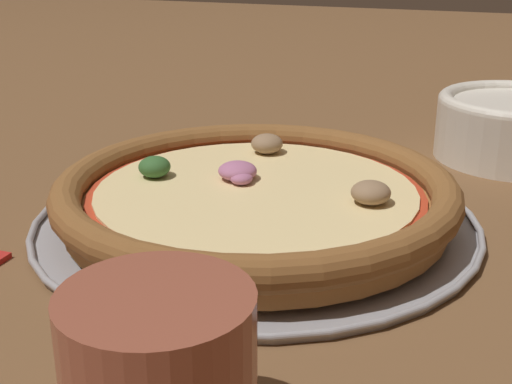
# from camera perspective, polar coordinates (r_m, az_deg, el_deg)

# --- Properties ---
(ground_plane) EXTENTS (3.00, 3.00, 0.00)m
(ground_plane) POSITION_cam_1_polar(r_m,az_deg,el_deg) (0.54, 0.00, -2.69)
(ground_plane) COLOR brown
(pizza_tray) EXTENTS (0.33, 0.33, 0.01)m
(pizza_tray) POSITION_cam_1_polar(r_m,az_deg,el_deg) (0.54, 0.00, -2.30)
(pizza_tray) COLOR #9E9EA3
(pizza_tray) RESTS_ON ground_plane
(pizza) EXTENTS (0.30, 0.30, 0.04)m
(pizza) POSITION_cam_1_polar(r_m,az_deg,el_deg) (0.53, 0.00, -0.20)
(pizza) COLOR #A86B33
(pizza) RESTS_ON pizza_tray
(drinking_cup) EXTENTS (0.08, 0.08, 0.08)m
(drinking_cup) POSITION_cam_1_polar(r_m,az_deg,el_deg) (0.31, -7.72, -14.47)
(drinking_cup) COLOR brown
(drinking_cup) RESTS_ON ground_plane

